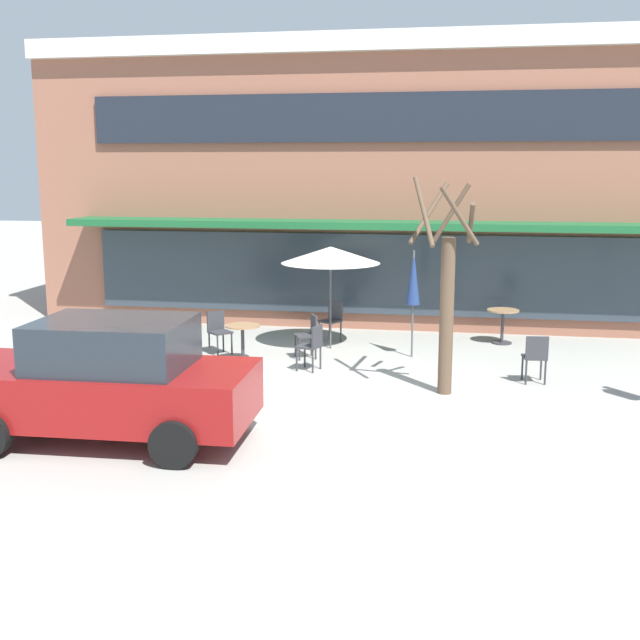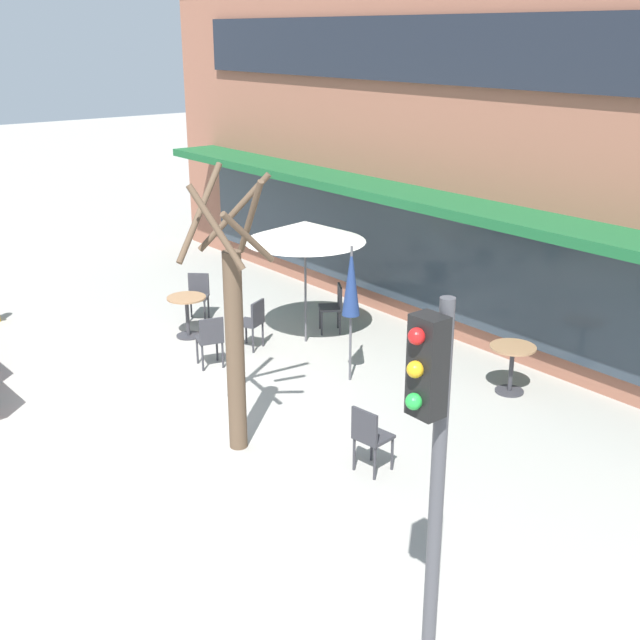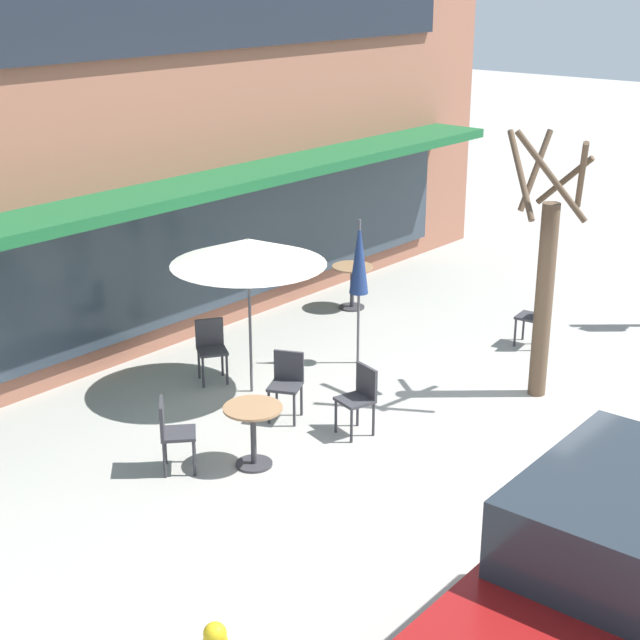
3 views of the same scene
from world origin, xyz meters
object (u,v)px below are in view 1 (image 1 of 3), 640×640
cafe_chair_3 (218,329)px  cafe_chair_1 (332,318)px  cafe_chair_4 (535,355)px  cafe_table_streetside (503,321)px  patio_umbrella_green_folded (413,279)px  parked_sedan (108,381)px  street_tree (446,297)px  cafe_chair_2 (309,333)px  cafe_chair_0 (312,344)px  fire_hydrant (39,369)px  cafe_table_near_wall (243,337)px  patio_umbrella_cream_folded (331,255)px

cafe_chair_3 → cafe_chair_1: bearing=36.7°
cafe_chair_4 → cafe_table_streetside: bearing=97.4°
cafe_chair_1 → cafe_chair_3: 2.69m
cafe_table_streetside → patio_umbrella_green_folded: 2.73m
cafe_chair_4 → parked_sedan: size_ratio=0.21×
patio_umbrella_green_folded → street_tree: size_ratio=0.59×
patio_umbrella_green_folded → cafe_chair_2: 2.39m
cafe_chair_0 → fire_hydrant: 4.97m
patio_umbrella_green_folded → fire_hydrant: (-6.32, -3.55, -1.27)m
cafe_chair_1 → cafe_chair_4: (4.16, -2.86, 0.00)m
patio_umbrella_green_folded → cafe_chair_1: patio_umbrella_green_folded is taller
patio_umbrella_green_folded → cafe_chair_3: bearing=-174.2°
cafe_chair_3 → cafe_chair_4: bearing=-11.3°
cafe_table_streetside → fire_hydrant: bearing=-147.8°
cafe_chair_3 → parked_sedan: (0.06, -5.45, 0.35)m
cafe_table_near_wall → cafe_chair_4: (5.62, -0.62, 0.01)m
cafe_table_near_wall → fire_hydrant: 3.92m
street_tree → fire_hydrant: 7.22m
patio_umbrella_cream_folded → cafe_chair_0: 2.45m
cafe_table_streetside → cafe_chair_4: cafe_chair_4 is taller
patio_umbrella_green_folded → fire_hydrant: size_ratio=3.12×
parked_sedan → fire_hydrant: size_ratio=6.03×
patio_umbrella_green_folded → cafe_chair_2: patio_umbrella_green_folded is taller
cafe_chair_3 → parked_sedan: 5.46m
street_tree → cafe_table_streetside: bearing=74.4°
patio_umbrella_cream_folded → cafe_chair_0: bearing=-91.1°
cafe_chair_0 → cafe_chair_4: same height
patio_umbrella_cream_folded → cafe_chair_3: patio_umbrella_cream_folded is taller
cafe_table_near_wall → cafe_chair_2: bearing=25.6°
cafe_chair_4 → street_tree: 2.18m
patio_umbrella_green_folded → fire_hydrant: bearing=-150.7°
cafe_table_streetside → parked_sedan: (-5.84, -7.48, 0.36)m
patio_umbrella_cream_folded → cafe_chair_1: bearing=95.8°
cafe_table_near_wall → cafe_table_streetside: (5.19, 2.67, 0.00)m
patio_umbrella_cream_folded → fire_hydrant: (-4.54, -4.03, -1.67)m
parked_sedan → street_tree: 5.75m
street_tree → cafe_chair_1: bearing=124.1°
cafe_table_near_wall → street_tree: size_ratio=0.21×
cafe_chair_2 → cafe_chair_4: (4.38, -1.21, 0.00)m
cafe_table_near_wall → street_tree: 4.46m
cafe_table_near_wall → parked_sedan: 4.87m
cafe_chair_2 → cafe_table_near_wall: bearing=-154.4°
cafe_chair_2 → cafe_chair_4: 4.55m
patio_umbrella_cream_folded → parked_sedan: (-2.17, -6.34, -1.14)m
patio_umbrella_green_folded → cafe_chair_3: patio_umbrella_green_folded is taller
cafe_table_streetside → patio_umbrella_cream_folded: (-3.66, -1.14, 1.51)m
cafe_table_near_wall → cafe_chair_3: cafe_chair_3 is taller
cafe_chair_4 → cafe_chair_0: bearing=177.2°
cafe_chair_4 → fire_hydrant: 8.84m
cafe_table_streetside → street_tree: size_ratio=0.21×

